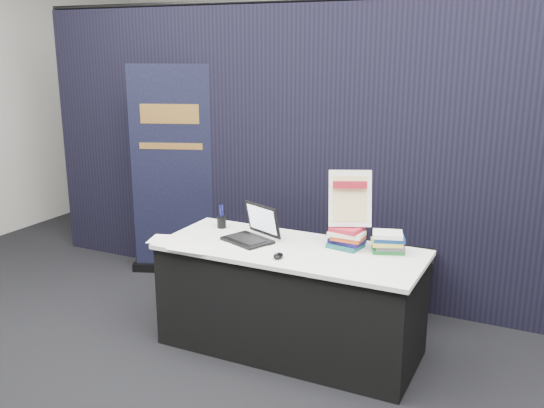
{
  "coord_description": "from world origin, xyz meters",
  "views": [
    {
      "loc": [
        1.6,
        -3.0,
        2.09
      ],
      "look_at": [
        -0.14,
        0.55,
        1.04
      ],
      "focal_mm": 40.0,
      "sensor_mm": 36.0,
      "label": 1
    }
  ],
  "objects_px": {
    "book_stack_short": "(388,242)",
    "stacking_chair": "(405,245)",
    "book_stack_tall": "(347,237)",
    "laptop": "(250,232)",
    "pullup_banner": "(173,184)",
    "display_table": "(290,299)",
    "info_sign": "(350,199)"
  },
  "relations": [
    {
      "from": "book_stack_short",
      "to": "stacking_chair",
      "type": "height_order",
      "value": "stacking_chair"
    },
    {
      "from": "book_stack_short",
      "to": "book_stack_tall",
      "type": "bearing_deg",
      "value": -174.5
    },
    {
      "from": "stacking_chair",
      "to": "laptop",
      "type": "bearing_deg",
      "value": -144.35
    },
    {
      "from": "pullup_banner",
      "to": "display_table",
      "type": "bearing_deg",
      "value": -50.6
    },
    {
      "from": "display_table",
      "to": "book_stack_tall",
      "type": "distance_m",
      "value": 0.59
    },
    {
      "from": "display_table",
      "to": "info_sign",
      "type": "distance_m",
      "value": 0.81
    },
    {
      "from": "laptop",
      "to": "info_sign",
      "type": "relative_size",
      "value": 1.01
    },
    {
      "from": "laptop",
      "to": "book_stack_short",
      "type": "distance_m",
      "value": 0.96
    },
    {
      "from": "display_table",
      "to": "pullup_banner",
      "type": "height_order",
      "value": "pullup_banner"
    },
    {
      "from": "book_stack_short",
      "to": "laptop",
      "type": "bearing_deg",
      "value": -169.61
    },
    {
      "from": "pullup_banner",
      "to": "stacking_chair",
      "type": "bearing_deg",
      "value": -21.02
    },
    {
      "from": "laptop",
      "to": "pullup_banner",
      "type": "bearing_deg",
      "value": 168.06
    },
    {
      "from": "laptop",
      "to": "book_stack_tall",
      "type": "relative_size",
      "value": 1.74
    },
    {
      "from": "display_table",
      "to": "book_stack_short",
      "type": "height_order",
      "value": "book_stack_short"
    },
    {
      "from": "display_table",
      "to": "book_stack_tall",
      "type": "xyz_separation_m",
      "value": [
        0.34,
        0.17,
        0.45
      ]
    },
    {
      "from": "stacking_chair",
      "to": "book_stack_tall",
      "type": "bearing_deg",
      "value": -115.93
    },
    {
      "from": "pullup_banner",
      "to": "stacking_chair",
      "type": "xyz_separation_m",
      "value": [
        2.15,
        0.0,
        -0.27
      ]
    },
    {
      "from": "stacking_chair",
      "to": "info_sign",
      "type": "bearing_deg",
      "value": -116.64
    },
    {
      "from": "laptop",
      "to": "display_table",
      "type": "bearing_deg",
      "value": 17.93
    },
    {
      "from": "display_table",
      "to": "laptop",
      "type": "height_order",
      "value": "laptop"
    },
    {
      "from": "info_sign",
      "to": "stacking_chair",
      "type": "relative_size",
      "value": 0.37
    },
    {
      "from": "laptop",
      "to": "book_stack_tall",
      "type": "height_order",
      "value": "laptop"
    },
    {
      "from": "info_sign",
      "to": "stacking_chair",
      "type": "height_order",
      "value": "info_sign"
    },
    {
      "from": "display_table",
      "to": "book_stack_short",
      "type": "relative_size",
      "value": 7.67
    },
    {
      "from": "book_stack_short",
      "to": "info_sign",
      "type": "xyz_separation_m",
      "value": [
        -0.28,
        0.0,
        0.26
      ]
    },
    {
      "from": "laptop",
      "to": "pullup_banner",
      "type": "height_order",
      "value": "pullup_banner"
    },
    {
      "from": "book_stack_tall",
      "to": "pullup_banner",
      "type": "xyz_separation_m",
      "value": [
        -1.92,
        0.72,
        0.03
      ]
    },
    {
      "from": "book_stack_short",
      "to": "stacking_chair",
      "type": "xyz_separation_m",
      "value": [
        -0.05,
        0.7,
        -0.24
      ]
    },
    {
      "from": "display_table",
      "to": "book_stack_tall",
      "type": "relative_size",
      "value": 7.98
    },
    {
      "from": "laptop",
      "to": "pullup_banner",
      "type": "xyz_separation_m",
      "value": [
        -1.26,
        0.87,
        0.04
      ]
    },
    {
      "from": "pullup_banner",
      "to": "stacking_chair",
      "type": "relative_size",
      "value": 1.85
    },
    {
      "from": "book_stack_short",
      "to": "pullup_banner",
      "type": "height_order",
      "value": "pullup_banner"
    }
  ]
}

